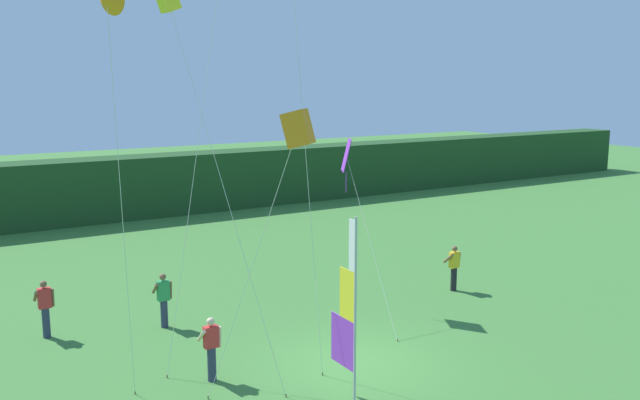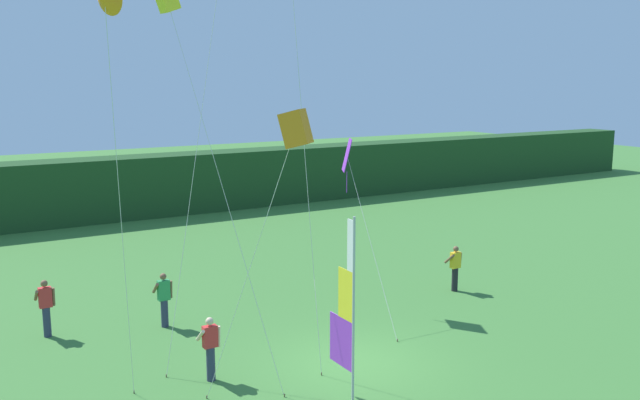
{
  "view_description": "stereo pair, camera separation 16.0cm",
  "coord_description": "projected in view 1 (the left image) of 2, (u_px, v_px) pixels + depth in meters",
  "views": [
    {
      "loc": [
        -9.73,
        -14.22,
        7.5
      ],
      "look_at": [
        0.43,
        2.5,
        4.02
      ],
      "focal_mm": 38.32,
      "sensor_mm": 36.0,
      "label": 1
    },
    {
      "loc": [
        -9.6,
        -14.3,
        7.5
      ],
      "look_at": [
        0.43,
        2.5,
        4.02
      ],
      "focal_mm": 38.32,
      "sensor_mm": 36.0,
      "label": 2
    }
  ],
  "objects": [
    {
      "name": "ground_plane",
      "position": [
        355.0,
        363.0,
        18.25
      ],
      "size": [
        120.0,
        120.0,
        0.0
      ],
      "primitive_type": "plane",
      "color": "#3D7533"
    },
    {
      "name": "distant_treeline",
      "position": [
        120.0,
        188.0,
        37.05
      ],
      "size": [
        80.0,
        2.4,
        3.33
      ],
      "primitive_type": "cube",
      "color": "#1E421E",
      "rests_on": "ground"
    },
    {
      "name": "banner_flag",
      "position": [
        348.0,
        314.0,
        15.74
      ],
      "size": [
        0.06,
        1.03,
        4.5
      ],
      "color": "#B7B7BC",
      "rests_on": "ground"
    },
    {
      "name": "person_near_banner",
      "position": [
        164.0,
        299.0,
        20.76
      ],
      "size": [
        0.55,
        0.48,
        1.69
      ],
      "color": "#2D334C",
      "rests_on": "ground"
    },
    {
      "name": "person_mid_field",
      "position": [
        454.0,
        267.0,
        24.38
      ],
      "size": [
        0.55,
        0.48,
        1.65
      ],
      "color": "black",
      "rests_on": "ground"
    },
    {
      "name": "person_far_left",
      "position": [
        211.0,
        347.0,
        17.05
      ],
      "size": [
        0.55,
        0.48,
        1.66
      ],
      "color": "#2D334C",
      "rests_on": "ground"
    },
    {
      "name": "person_far_right",
      "position": [
        45.0,
        307.0,
        19.93
      ],
      "size": [
        0.55,
        0.48,
        1.73
      ],
      "color": "#2D334C",
      "rests_on": "ground"
    },
    {
      "name": "kite_orange_delta_0",
      "position": [
        107.0,
        0.0,
        12.86
      ],
      "size": [
        1.03,
        2.41,
        9.38
      ],
      "color": "brown",
      "rests_on": "ground"
    },
    {
      "name": "kite_orange_box_1",
      "position": [
        298.0,
        130.0,
        14.05
      ],
      "size": [
        1.75,
        2.46,
        6.91
      ],
      "color": "brown",
      "rests_on": "ground"
    },
    {
      "name": "kite_yellow_box_4",
      "position": [
        168.0,
        2.0,
        16.24
      ],
      "size": [
        1.9,
        3.08,
        9.73
      ],
      "color": "brown",
      "rests_on": "ground"
    },
    {
      "name": "kite_purple_diamond_5",
      "position": [
        348.0,
        160.0,
        22.33
      ],
      "size": [
        0.98,
        4.2,
        5.58
      ],
      "color": "brown",
      "rests_on": "ground"
    }
  ]
}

